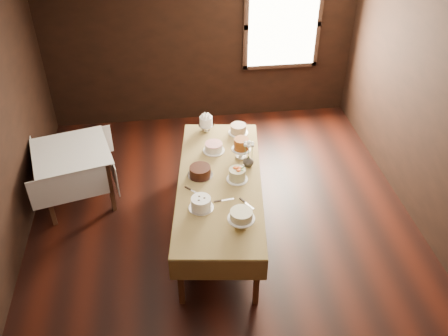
# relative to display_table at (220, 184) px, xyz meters

# --- Properties ---
(floor) EXTENTS (5.00, 6.00, 0.01)m
(floor) POSITION_rel_display_table_xyz_m (0.06, -0.17, -0.73)
(floor) COLOR black
(floor) RESTS_ON ground
(ceiling) EXTENTS (5.00, 6.00, 0.01)m
(ceiling) POSITION_rel_display_table_xyz_m (0.06, -0.17, 2.07)
(ceiling) COLOR beige
(ceiling) RESTS_ON wall_back
(wall_back) EXTENTS (5.00, 0.02, 2.80)m
(wall_back) POSITION_rel_display_table_xyz_m (0.06, 2.83, 0.67)
(wall_back) COLOR black
(wall_back) RESTS_ON ground
(wall_right) EXTENTS (0.02, 6.00, 2.80)m
(wall_right) POSITION_rel_display_table_xyz_m (2.56, -0.17, 0.67)
(wall_right) COLOR black
(wall_right) RESTS_ON ground
(window) EXTENTS (1.10, 0.05, 1.30)m
(window) POSITION_rel_display_table_xyz_m (1.36, 2.77, 0.87)
(window) COLOR #FFEABF
(window) RESTS_ON wall_back
(display_table) EXTENTS (1.32, 2.65, 0.79)m
(display_table) POSITION_rel_display_table_xyz_m (0.00, 0.00, 0.00)
(display_table) COLOR #442819
(display_table) RESTS_ON ground
(side_table) EXTENTS (1.17, 1.17, 0.82)m
(side_table) POSITION_rel_display_table_xyz_m (-1.85, 0.83, -0.01)
(side_table) COLOR #442819
(side_table) RESTS_ON ground
(cake_meringue) EXTENTS (0.21, 0.21, 0.23)m
(cake_meringue) POSITION_rel_display_table_xyz_m (-0.05, 1.13, 0.16)
(cake_meringue) COLOR silver
(cake_meringue) RESTS_ON display_table
(cake_speckled) EXTENTS (0.27, 0.27, 0.13)m
(cake_speckled) POSITION_rel_display_table_xyz_m (0.38, 1.01, 0.12)
(cake_speckled) COLOR white
(cake_speckled) RESTS_ON display_table
(cake_lattice) EXTENTS (0.32, 0.32, 0.11)m
(cake_lattice) POSITION_rel_display_table_xyz_m (0.00, 0.63, 0.11)
(cake_lattice) COLOR white
(cake_lattice) RESTS_ON display_table
(cake_caramel) EXTENTS (0.25, 0.25, 0.29)m
(cake_caramel) POSITION_rel_display_table_xyz_m (0.33, 0.45, 0.18)
(cake_caramel) COLOR white
(cake_caramel) RESTS_ON display_table
(cake_chocolate) EXTENTS (0.36, 0.36, 0.12)m
(cake_chocolate) POSITION_rel_display_table_xyz_m (-0.22, 0.13, 0.12)
(cake_chocolate) COLOR silver
(cake_chocolate) RESTS_ON display_table
(cake_flowers) EXTENTS (0.26, 0.26, 0.15)m
(cake_flowers) POSITION_rel_display_table_xyz_m (0.21, -0.01, 0.13)
(cake_flowers) COLOR white
(cake_flowers) RESTS_ON display_table
(cake_swirl) EXTENTS (0.28, 0.28, 0.14)m
(cake_swirl) POSITION_rel_display_table_xyz_m (-0.26, -0.47, 0.13)
(cake_swirl) COLOR silver
(cake_swirl) RESTS_ON display_table
(cake_cream) EXTENTS (0.30, 0.30, 0.21)m
(cake_cream) POSITION_rel_display_table_xyz_m (0.13, -0.80, 0.15)
(cake_cream) COLOR white
(cake_cream) RESTS_ON display_table
(cake_server_a) EXTENTS (0.24, 0.06, 0.01)m
(cake_server_a) POSITION_rel_display_table_xyz_m (0.05, -0.37, 0.06)
(cake_server_a) COLOR silver
(cake_server_a) RESTS_ON display_table
(cake_server_b) EXTENTS (0.15, 0.22, 0.01)m
(cake_server_b) POSITION_rel_display_table_xyz_m (0.28, -0.50, 0.06)
(cake_server_b) COLOR silver
(cake_server_b) RESTS_ON display_table
(cake_server_d) EXTENTS (0.20, 0.17, 0.01)m
(cake_server_d) POSITION_rel_display_table_xyz_m (0.33, 0.26, 0.06)
(cake_server_d) COLOR silver
(cake_server_d) RESTS_ON display_table
(cake_server_e) EXTENTS (0.19, 0.19, 0.01)m
(cake_server_e) POSITION_rel_display_table_xyz_m (-0.31, -0.19, 0.06)
(cake_server_e) COLOR silver
(cake_server_e) RESTS_ON display_table
(flower_vase) EXTENTS (0.19, 0.19, 0.14)m
(flower_vase) POSITION_rel_display_table_xyz_m (0.39, 0.25, 0.13)
(flower_vase) COLOR #2D2823
(flower_vase) RESTS_ON display_table
(flower_bouquet) EXTENTS (0.14, 0.14, 0.20)m
(flower_bouquet) POSITION_rel_display_table_xyz_m (0.39, 0.25, 0.32)
(flower_bouquet) COLOR white
(flower_bouquet) RESTS_ON flower_vase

